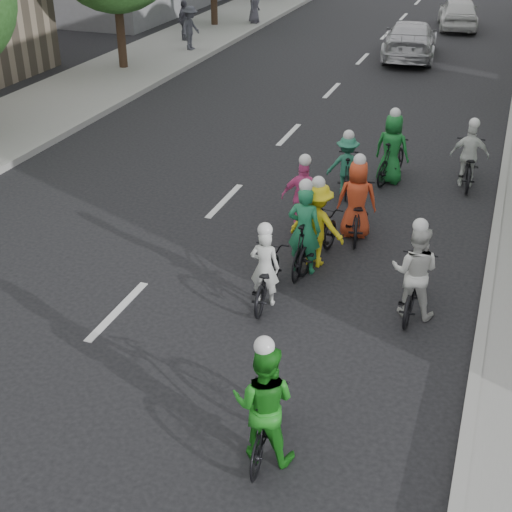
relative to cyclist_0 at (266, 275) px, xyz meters
The scene contains 19 objects.
ground 2.68m from the cyclist_0, 152.50° to the right, with size 120.00×120.00×0.00m, color black.
sidewalk_left 13.57m from the cyclist_0, 139.63° to the left, with size 4.00×80.00×0.15m, color gray.
curb_left 12.15m from the cyclist_0, 133.66° to the left, with size 0.18×80.00×0.18m, color #999993.
curb_right 9.55m from the cyclist_0, 67.07° to the left, with size 0.18×80.00×0.18m, color #999993.
cyclist_0 is the anchor object (origin of this frame).
cyclist_1 3.80m from the cyclist_0, 71.20° to the right, with size 0.90×1.65×1.88m.
cyclist_2 1.72m from the cyclist_0, 74.30° to the left, with size 1.16×1.92×1.84m.
cyclist_3 2.90m from the cyclist_0, 93.07° to the left, with size 0.99×1.58×1.76m.
cyclist_4 3.26m from the cyclist_0, 73.67° to the left, with size 1.00×2.00×1.82m.
cyclist_5 1.36m from the cyclist_0, 76.34° to the left, with size 0.65×1.77×1.90m.
cyclist_6 2.55m from the cyclist_0, 11.30° to the left, with size 0.83×1.75×1.83m.
cyclist_7 5.19m from the cyclist_0, 87.58° to the left, with size 1.02×1.68×1.59m.
cyclist_8 7.29m from the cyclist_0, 66.86° to the left, with size 0.94×1.98×1.71m.
cyclist_9 6.38m from the cyclist_0, 80.42° to the left, with size 0.93×1.84×1.88m.
follow_car_lead 19.63m from the cyclist_0, 91.76° to the left, with size 2.06×5.06×1.47m, color silver.
follow_car_trail 26.55m from the cyclist_0, 88.70° to the left, with size 1.74×4.33×1.47m, color silver.
spectator_0 19.73m from the cyclist_0, 118.22° to the left, with size 1.13×0.65×1.75m, color #44454F.
spectator_1 21.69m from the cyclist_0, 118.61° to the left, with size 0.97×0.41×1.66m, color #535361.
spectator_2 25.43m from the cyclist_0, 110.40° to the left, with size 0.82×0.53×1.68m, color #4A4854.
Camera 1 is at (5.84, -9.06, 6.82)m, focal length 50.00 mm.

